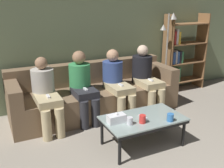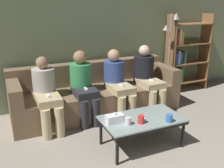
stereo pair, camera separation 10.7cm
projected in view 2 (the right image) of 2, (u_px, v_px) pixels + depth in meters
name	position (u px, v px, depth m)	size (l,w,h in m)	color
wall_back	(84.00, 31.00, 4.52)	(12.00, 0.06, 2.60)	#707F5B
couch	(96.00, 95.00, 4.38)	(2.73, 0.88, 0.80)	brown
coffee_table	(142.00, 121.00, 3.32)	(1.03, 0.60, 0.39)	#8C9E99
cup_near_left	(169.00, 118.00, 3.19)	(0.08, 0.08, 0.10)	#3372BF
cup_near_right	(128.00, 121.00, 3.12)	(0.07, 0.07, 0.09)	silver
cup_far_center	(141.00, 119.00, 3.16)	(0.08, 0.08, 0.10)	red
tissue_box	(115.00, 118.00, 3.18)	(0.22, 0.12, 0.13)	white
game_remote	(142.00, 117.00, 3.31)	(0.04, 0.15, 0.02)	white
bookshelf	(183.00, 56.00, 5.28)	(0.90, 0.32, 1.55)	brown
standing_lamp	(170.00, 47.00, 4.91)	(0.31, 0.26, 1.59)	gray
seated_person_left_end	(46.00, 91.00, 3.76)	(0.33, 0.72, 1.04)	tan
seated_person_mid_left	(83.00, 84.00, 4.01)	(0.33, 0.64, 1.08)	#28282D
seated_person_mid_right	(117.00, 81.00, 4.21)	(0.33, 0.72, 1.06)	tan
seated_person_right_end	(147.00, 76.00, 4.44)	(0.34, 0.70, 1.09)	tan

